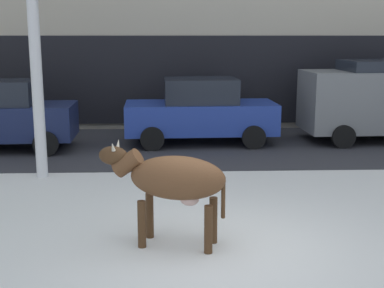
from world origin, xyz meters
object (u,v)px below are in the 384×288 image
Objects in this scene: cow_brown at (173,179)px; car_blue_sedan at (200,112)px; car_navy_hatchback at (6,115)px; pedestrian_by_cars at (48,101)px; pedestrian_far_left at (257,100)px.

cow_brown is 7.45m from car_blue_sedan.
car_navy_hatchback is (-4.41, 6.73, -0.07)m from cow_brown.
pedestrian_by_cars is at bearing 84.80° from car_navy_hatchback.
pedestrian_by_cars is (-4.09, 10.22, -0.11)m from cow_brown.
car_navy_hatchback is at bearing -172.68° from car_blue_sedan.
cow_brown is at bearing -96.18° from car_blue_sedan.
car_navy_hatchback is 0.84× the size of car_blue_sedan.
cow_brown is 1.12× the size of pedestrian_by_cars.
car_navy_hatchback is 2.06× the size of pedestrian_by_cars.
car_blue_sedan reaches higher than pedestrian_by_cars.
car_blue_sedan is at bearing -126.31° from pedestrian_far_left.
cow_brown is 0.54× the size of car_navy_hatchback.
pedestrian_far_left is at bearing 74.31° from cow_brown.
cow_brown is 10.62m from pedestrian_far_left.
cow_brown is at bearing -105.69° from pedestrian_far_left.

